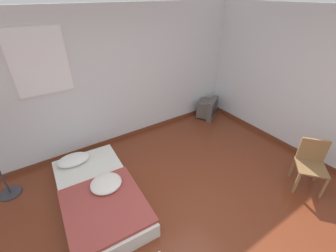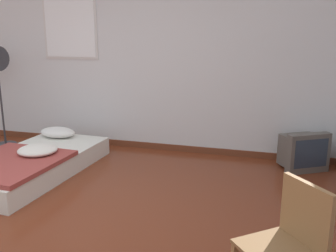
# 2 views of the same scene
# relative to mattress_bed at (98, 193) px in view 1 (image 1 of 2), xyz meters

# --- Properties ---
(ground_plane) EXTENTS (20.00, 20.00, 0.00)m
(ground_plane) POSITION_rel_mattress_bed_xyz_m (0.91, -1.23, -0.15)
(ground_plane) COLOR maroon
(wall_back) EXTENTS (7.90, 0.08, 2.60)m
(wall_back) POSITION_rel_mattress_bed_xyz_m (0.89, 1.40, 1.14)
(wall_back) COLOR silver
(wall_back) RESTS_ON ground_plane
(wall_right) EXTENTS (0.08, 7.59, 2.60)m
(wall_right) POSITION_rel_mattress_bed_xyz_m (3.68, -1.23, 1.14)
(wall_right) COLOR silver
(wall_right) RESTS_ON ground_plane
(mattress_bed) EXTENTS (1.14, 2.06, 0.38)m
(mattress_bed) POSITION_rel_mattress_bed_xyz_m (0.00, 0.00, 0.00)
(mattress_bed) COLOR silver
(mattress_bed) RESTS_ON ground_plane
(crt_tv) EXTENTS (0.63, 0.59, 0.49)m
(crt_tv) POSITION_rel_mattress_bed_xyz_m (3.18, 1.08, 0.09)
(crt_tv) COLOR #56514C
(crt_tv) RESTS_ON ground_plane
(wooden_chair) EXTENTS (0.59, 0.59, 0.81)m
(wooden_chair) POSITION_rel_mattress_bed_xyz_m (2.95, -1.52, 0.32)
(wooden_chair) COLOR olive
(wooden_chair) RESTS_ON ground_plane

